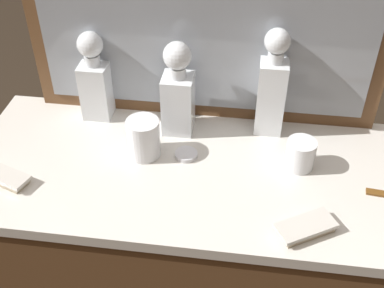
{
  "coord_description": "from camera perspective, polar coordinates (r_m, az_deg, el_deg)",
  "views": [
    {
      "loc": [
        0.13,
        -0.95,
        1.77
      ],
      "look_at": [
        0.0,
        0.0,
        0.99
      ],
      "focal_mm": 45.77,
      "sensor_mm": 36.0,
      "label": 1
    }
  ],
  "objects": [
    {
      "name": "dresser",
      "position": [
        1.62,
        0.0,
        -14.81
      ],
      "size": [
        1.2,
        0.53,
        0.91
      ],
      "color": "brown",
      "rests_on": "ground_plane"
    },
    {
      "name": "crystal_decanter_far_left",
      "position": [
        1.44,
        -11.16,
        6.94
      ],
      "size": [
        0.08,
        0.08,
        0.27
      ],
      "color": "white",
      "rests_on": "dresser"
    },
    {
      "name": "crystal_tumbler_left",
      "position": [
        1.3,
        -5.66,
        0.55
      ],
      "size": [
        0.09,
        0.09,
        0.11
      ],
      "color": "white",
      "rests_on": "dresser"
    },
    {
      "name": "porcelain_dish",
      "position": [
        1.32,
        -0.69,
        -1.22
      ],
      "size": [
        0.06,
        0.06,
        0.01
      ],
      "color": "silver",
      "rests_on": "dresser"
    },
    {
      "name": "crystal_decanter_far_right",
      "position": [
        1.35,
        -1.63,
        5.54
      ],
      "size": [
        0.08,
        0.08,
        0.28
      ],
      "color": "white",
      "rests_on": "dresser"
    },
    {
      "name": "crystal_tumbler_right",
      "position": [
        1.3,
        12.49,
        -1.32
      ],
      "size": [
        0.08,
        0.08,
        0.08
      ],
      "color": "white",
      "rests_on": "dresser"
    },
    {
      "name": "silver_brush_rear",
      "position": [
        1.15,
        13.07,
        -9.48
      ],
      "size": [
        0.15,
        0.12,
        0.02
      ],
      "color": "#B7A88C",
      "rests_on": "dresser"
    },
    {
      "name": "silver_brush_far_left",
      "position": [
        1.33,
        -21.34,
        -3.44
      ],
      "size": [
        0.17,
        0.1,
        0.02
      ],
      "color": "#B7A88C",
      "rests_on": "dresser"
    },
    {
      "name": "crystal_decanter_left",
      "position": [
        1.36,
        9.23,
        6.05
      ],
      "size": [
        0.08,
        0.08,
        0.31
      ],
      "color": "white",
      "rests_on": "dresser"
    }
  ]
}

